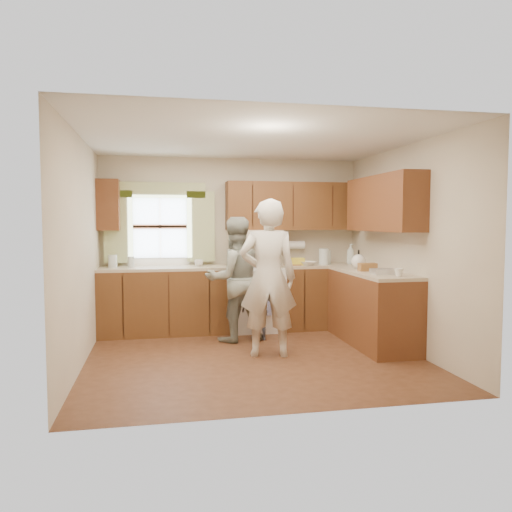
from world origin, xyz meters
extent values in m
plane|color=#492816|center=(0.00, 0.00, 0.00)|extent=(3.80, 3.80, 0.00)
plane|color=white|center=(0.00, 0.00, 2.50)|extent=(3.80, 3.80, 0.00)
plane|color=beige|center=(0.00, 1.75, 1.25)|extent=(3.80, 0.00, 3.80)
plane|color=beige|center=(0.00, -1.75, 1.25)|extent=(3.80, 0.00, 3.80)
plane|color=beige|center=(-1.90, 0.00, 1.25)|extent=(0.00, 3.50, 3.50)
plane|color=beige|center=(1.90, 0.00, 1.25)|extent=(0.00, 3.50, 3.50)
cube|color=#401E0D|center=(-0.99, 1.45, 0.45)|extent=(1.82, 0.60, 0.90)
cube|color=#401E0D|center=(1.29, 1.45, 0.45)|extent=(1.22, 0.60, 0.90)
cube|color=#421F0F|center=(1.60, 0.32, 0.45)|extent=(0.60, 1.65, 0.90)
cube|color=tan|center=(-0.99, 1.45, 0.92)|extent=(1.82, 0.60, 0.04)
cube|color=tan|center=(1.29, 1.45, 0.92)|extent=(1.22, 0.60, 0.04)
cube|color=tan|center=(1.60, 0.32, 0.92)|extent=(0.60, 1.65, 0.04)
cube|color=#401E0D|center=(0.90, 1.58, 1.80)|extent=(2.00, 0.33, 0.70)
cube|color=#421F0F|center=(-1.75, 1.58, 1.80)|extent=(0.30, 0.33, 0.70)
cube|color=#421F0F|center=(1.73, 0.32, 1.80)|extent=(0.33, 1.65, 0.70)
cube|color=beige|center=(0.30, 1.52, 1.38)|extent=(0.76, 0.45, 0.15)
cube|color=silver|center=(-1.05, 1.73, 1.50)|extent=(0.90, 0.03, 0.90)
cube|color=#F9E249|center=(-1.63, 1.68, 1.50)|extent=(0.40, 0.05, 1.02)
cube|color=#F9E249|center=(-0.47, 1.68, 1.50)|extent=(0.40, 0.05, 1.02)
cube|color=#F9E249|center=(-1.05, 1.68, 2.02)|extent=(1.30, 0.05, 0.22)
cylinder|color=white|center=(0.95, 1.65, 1.22)|extent=(0.27, 0.12, 0.12)
imported|color=silver|center=(-0.52, 1.45, 0.99)|extent=(0.13, 0.13, 0.10)
imported|color=silver|center=(1.72, 1.38, 1.09)|extent=(0.17, 0.17, 0.30)
imported|color=silver|center=(1.04, 1.31, 0.97)|extent=(0.30, 0.30, 0.06)
imported|color=silver|center=(1.64, -0.29, 0.99)|extent=(0.13, 0.13, 0.09)
cylinder|color=silver|center=(-1.70, 1.49, 1.03)|extent=(0.12, 0.12, 0.18)
cylinder|color=silver|center=(-1.45, 1.45, 1.02)|extent=(0.09, 0.09, 0.15)
cube|color=olive|center=(0.82, 1.33, 0.95)|extent=(0.22, 0.17, 0.02)
cube|color=gold|center=(0.89, 1.35, 0.99)|extent=(0.19, 0.14, 0.11)
cylinder|color=silver|center=(1.32, 1.41, 1.06)|extent=(0.15, 0.15, 0.23)
cylinder|color=silver|center=(1.38, 1.45, 1.04)|extent=(0.12, 0.12, 0.21)
sphere|color=silver|center=(1.55, 0.67, 1.04)|extent=(0.20, 0.20, 0.20)
cube|color=olive|center=(1.55, 0.37, 0.99)|extent=(0.22, 0.12, 0.10)
cube|color=silver|center=(1.58, -0.04, 0.97)|extent=(0.29, 0.20, 0.07)
cube|color=silver|center=(0.30, 1.43, 0.45)|extent=(0.76, 0.64, 0.90)
cube|color=#B7B7BC|center=(0.30, 1.69, 0.99)|extent=(0.76, 0.10, 0.16)
cylinder|color=#B7B7BC|center=(0.30, 1.11, 0.70)|extent=(0.68, 0.03, 0.03)
cube|color=#5561C7|center=(0.35, 1.09, 0.48)|extent=(0.22, 0.02, 0.42)
cylinder|color=black|center=(0.12, 1.55, 0.91)|extent=(0.18, 0.18, 0.01)
cylinder|color=black|center=(0.48, 1.55, 0.91)|extent=(0.18, 0.18, 0.01)
cylinder|color=black|center=(0.12, 1.30, 0.91)|extent=(0.18, 0.18, 0.01)
cylinder|color=black|center=(0.48, 1.30, 0.91)|extent=(0.18, 0.18, 0.01)
imported|color=beige|center=(0.17, 0.04, 0.92)|extent=(0.73, 0.54, 1.83)
imported|color=#263A2C|center=(-0.10, 0.85, 0.82)|extent=(0.90, 0.77, 1.63)
imported|color=slate|center=(0.23, 0.82, 0.41)|extent=(0.50, 0.25, 0.82)
camera|label=1|loc=(-1.07, -5.60, 1.58)|focal=35.00mm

